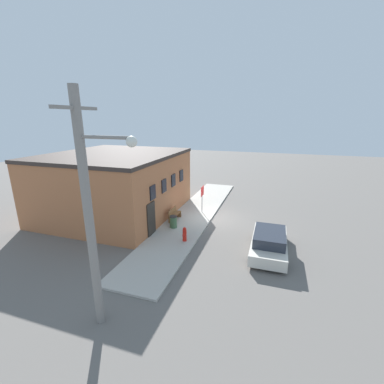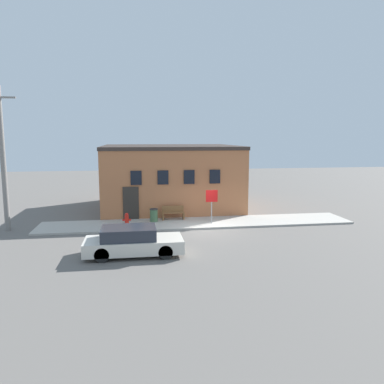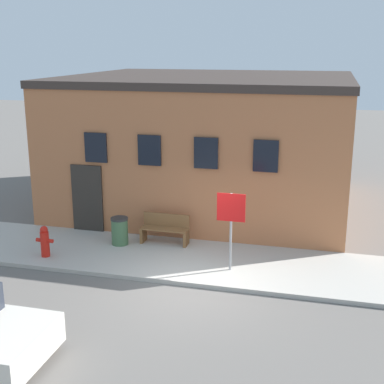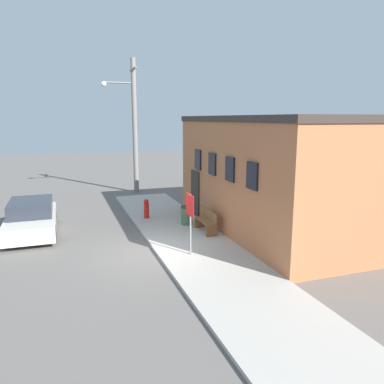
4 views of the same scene
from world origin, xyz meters
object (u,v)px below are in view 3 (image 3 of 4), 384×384
stop_sign (231,217)px  trash_bin (120,231)px  fire_hydrant (45,241)px  bench (165,229)px

stop_sign → trash_bin: bearing=163.4°
fire_hydrant → stop_sign: bearing=4.0°
trash_bin → bench: bearing=19.1°
stop_sign → bench: size_ratio=1.48×
stop_sign → bench: bearing=146.5°
fire_hydrant → trash_bin: (1.63, 1.39, -0.03)m
fire_hydrant → bench: 3.41m
bench → fire_hydrant: bearing=-147.8°
fire_hydrant → stop_sign: 5.20m
bench → stop_sign: bearing=-33.5°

